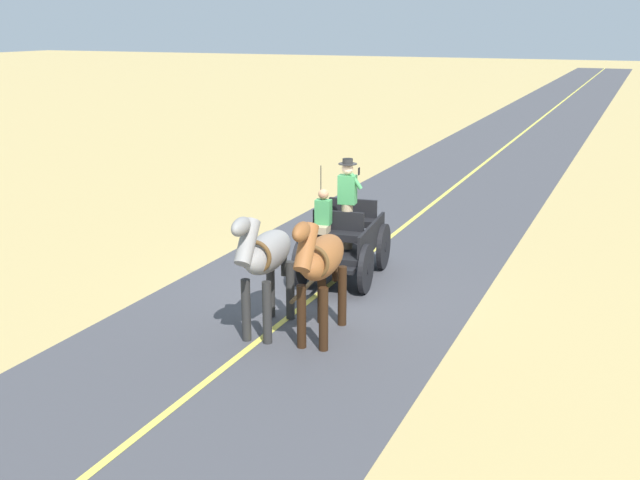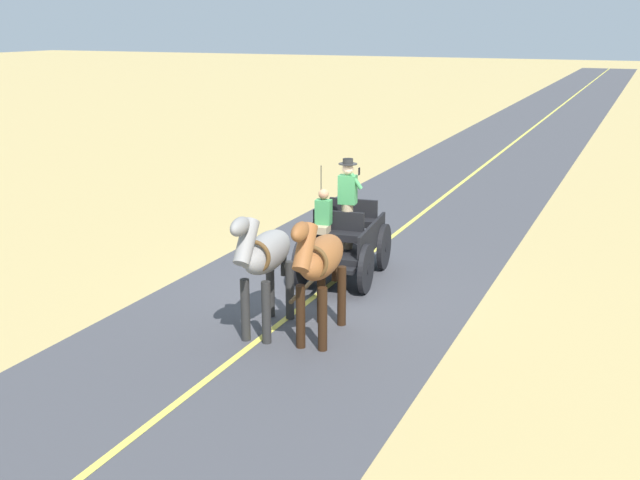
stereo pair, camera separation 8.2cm
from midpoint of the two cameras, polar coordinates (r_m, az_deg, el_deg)
name	(u,v)px [view 1 (the left image)]	position (r m, az deg, el deg)	size (l,w,h in m)	color
ground_plane	(328,286)	(14.81, 0.46, -3.53)	(200.00, 200.00, 0.00)	tan
road_surface	(328,286)	(14.81, 0.46, -3.52)	(5.85, 160.00, 0.01)	#424247
road_centre_stripe	(328,286)	(14.81, 0.46, -3.50)	(0.12, 160.00, 0.00)	#DBCC4C
horse_drawn_carriage	(343,239)	(15.04, 1.60, 0.04)	(1.67, 4.52, 2.50)	black
horse_near_side	(321,262)	(11.98, -0.15, -1.65)	(0.73, 2.14, 2.21)	brown
horse_off_side	(266,256)	(12.29, -4.34, -1.25)	(0.72, 2.14, 2.21)	gray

